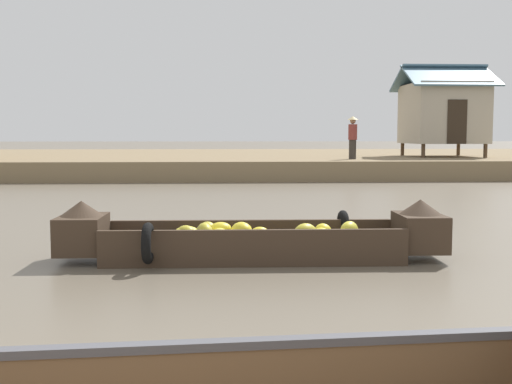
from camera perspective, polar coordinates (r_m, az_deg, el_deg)
name	(u,v)px	position (r m, az deg, el deg)	size (l,w,h in m)	color
ground_plane	(178,220)	(12.73, -7.00, -2.46)	(300.00, 300.00, 0.00)	#665B4C
riverbank_strip	(204,161)	(32.36, -4.63, 2.79)	(160.00, 20.00, 0.73)	#7F6B4C
banana_boat	(253,239)	(8.55, -0.31, -4.18)	(5.12, 1.66, 0.81)	#3D2D21
stilt_house_mid_right	(443,112)	(29.00, 16.33, 6.86)	(3.71, 3.91, 3.96)	#4C3826
vendor_person	(353,135)	(25.09, 8.62, 5.03)	(0.44, 0.44, 1.66)	#332D28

